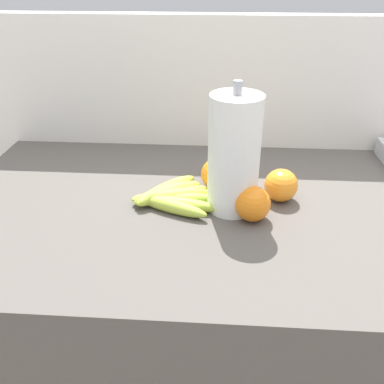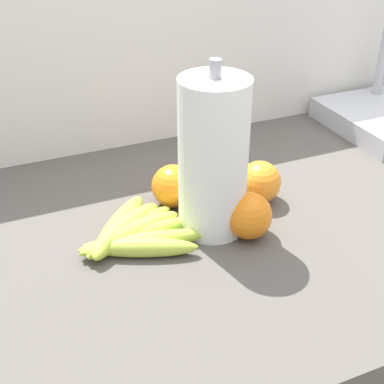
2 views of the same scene
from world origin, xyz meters
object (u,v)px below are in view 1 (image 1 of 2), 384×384
(banana_bunch, at_px, (171,197))
(paper_towel_roll, at_px, (234,155))
(orange_center, at_px, (253,204))
(orange_front, at_px, (281,185))
(orange_right, at_px, (217,174))

(banana_bunch, height_order, paper_towel_roll, paper_towel_roll)
(paper_towel_roll, bearing_deg, orange_center, -47.94)
(banana_bunch, xyz_separation_m, paper_towel_roll, (0.15, -0.01, 0.12))
(banana_bunch, bearing_deg, orange_front, 7.82)
(paper_towel_roll, bearing_deg, banana_bunch, 177.45)
(paper_towel_roll, bearing_deg, orange_front, 19.71)
(orange_center, bearing_deg, paper_towel_roll, 132.06)
(banana_bunch, height_order, orange_right, orange_right)
(banana_bunch, xyz_separation_m, orange_center, (0.19, -0.06, 0.02))
(orange_center, xyz_separation_m, orange_front, (0.07, 0.09, -0.00))
(orange_right, bearing_deg, paper_towel_roll, -68.16)
(banana_bunch, bearing_deg, orange_center, -16.57)
(orange_right, relative_size, paper_towel_roll, 0.27)
(orange_front, relative_size, paper_towel_roll, 0.27)
(banana_bunch, height_order, orange_front, orange_front)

